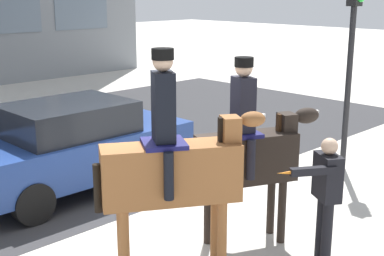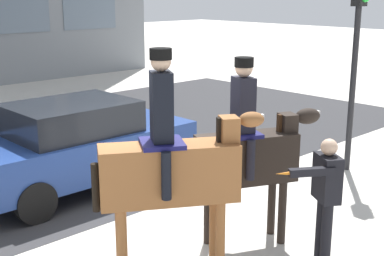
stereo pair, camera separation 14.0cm
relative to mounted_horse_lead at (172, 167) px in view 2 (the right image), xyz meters
The scene contains 7 objects.
ground_plane 2.04m from the mounted_horse_lead, 64.11° to the left, with size 80.00×80.00×0.00m, color beige.
road_surface 6.28m from the mounted_horse_lead, 83.90° to the left, with size 20.29×8.50×0.01m.
mounted_horse_lead is the anchor object (origin of this frame).
mounted_horse_companion 1.37m from the mounted_horse_lead, ahead, with size 1.68×1.00×2.51m.
pedestrian_bystander 1.90m from the mounted_horse_lead, 33.12° to the right, with size 0.91×0.48×1.64m.
street_car_near_lane 3.52m from the mounted_horse_lead, 76.68° to the left, with size 3.94×1.78×1.52m.
traffic_light 5.25m from the mounted_horse_lead, ahead, with size 0.24×0.29×3.76m.
Camera 2 is at (-4.36, -5.62, 3.32)m, focal length 50.00 mm.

